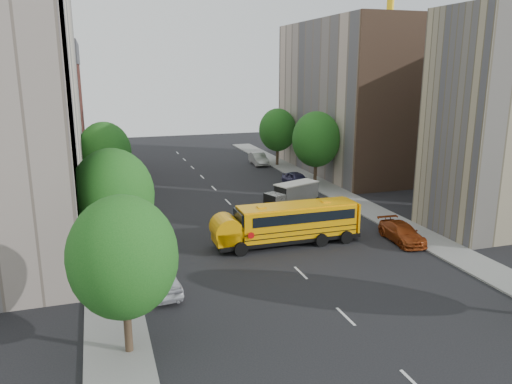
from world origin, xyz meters
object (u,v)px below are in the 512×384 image
street_tree_1 (113,196)px  street_tree_2 (105,152)px  parked_car_1 (132,194)px  school_bus (286,222)px  street_tree_0 (123,257)px  street_tree_4 (316,139)px  street_tree_5 (278,130)px  parked_car_4 (297,180)px  parked_car_3 (402,233)px  parked_car_5 (258,159)px  safari_truck (293,195)px  parked_car_0 (160,278)px  parked_car_2 (125,174)px

street_tree_1 → street_tree_2: 18.00m
street_tree_2 → parked_car_1: (2.20, -0.62, -4.13)m
school_bus → street_tree_2: bearing=125.5°
street_tree_0 → street_tree_4: bearing=51.8°
street_tree_5 → parked_car_4: 12.93m
street_tree_0 → street_tree_4: street_tree_4 is taller
street_tree_0 → parked_car_3: bearing=24.0°
parked_car_1 → parked_car_5: parked_car_5 is taller
street_tree_0 → school_bus: size_ratio=0.69×
street_tree_5 → parked_car_4: size_ratio=1.62×
street_tree_4 → parked_car_5: (-2.20, 13.27, -4.29)m
street_tree_0 → safari_truck: size_ratio=1.32×
street_tree_2 → school_bus: street_tree_2 is taller
parked_car_0 → safari_truck: bearing=-139.3°
street_tree_1 → street_tree_4: (22.00, 18.00, 0.12)m
safari_truck → parked_car_5: safari_truck is taller
street_tree_1 → parked_car_4: bearing=42.1°
street_tree_1 → parked_car_0: bearing=-61.0°
street_tree_0 → parked_car_0: (2.20, 6.04, -3.83)m
school_bus → parked_car_0: school_bus is taller
street_tree_2 → parked_car_4: (19.80, -0.13, -4.04)m
street_tree_0 → parked_car_0: street_tree_0 is taller
street_tree_0 → parked_car_1: (2.20, 27.38, -3.94)m
school_bus → safari_truck: 10.12m
parked_car_1 → parked_car_4: (17.60, 0.49, 0.09)m
parked_car_5 → safari_truck: bearing=-97.5°
street_tree_4 → street_tree_5: street_tree_4 is taller
street_tree_1 → parked_car_0: 6.14m
street_tree_2 → safari_truck: 18.33m
school_bus → street_tree_1: bearing=-174.2°
parked_car_4 → parked_car_3: bearing=-93.5°
street_tree_1 → street_tree_4: 28.43m
street_tree_0 → street_tree_2: street_tree_2 is taller
safari_truck → street_tree_2: bearing=133.9°
street_tree_1 → parked_car_0: street_tree_1 is taller
street_tree_2 → street_tree_5: street_tree_2 is taller
safari_truck → parked_car_0: bearing=-155.5°
parked_car_1 → parked_car_4: 17.61m
street_tree_2 → parked_car_3: 28.15m
street_tree_4 → parked_car_3: size_ratio=1.69×
street_tree_0 → parked_car_2: size_ratio=1.56×
parked_car_0 → parked_car_4: (17.60, 21.83, -0.02)m
parked_car_4 → street_tree_2: bearing=174.1°
street_tree_5 → school_bus: size_ratio=0.70×
school_bus → parked_car_1: (-9.82, 16.14, -0.99)m
street_tree_5 → parked_car_5: street_tree_5 is taller
street_tree_5 → parked_car_3: bearing=-92.9°
street_tree_1 → safari_truck: street_tree_1 is taller
street_tree_0 → street_tree_5: (22.00, 40.00, 0.06)m
street_tree_2 → safari_truck: (16.28, -7.60, -3.63)m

